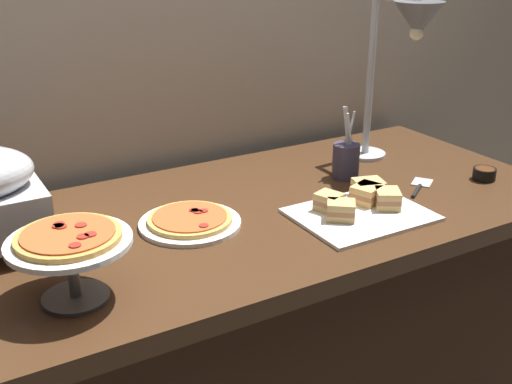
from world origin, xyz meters
The scene contains 9 objects.
back_wall centered at (0.00, 0.50, 1.20)m, with size 4.40×0.04×2.40m, color tan.
buffet_table centered at (0.00, 0.00, 0.39)m, with size 1.90×0.84×0.76m.
heat_lamp centered at (0.59, 0.05, 1.18)m, with size 0.15×0.34×0.54m.
pizza_plate_front centered at (-0.17, -0.01, 0.77)m, with size 0.27×0.27×0.03m.
pizza_plate_center centered at (-0.52, -0.22, 0.88)m, with size 0.26×0.26×0.16m.
sandwich_platter centered at (0.28, -0.17, 0.78)m, with size 0.36×0.28×0.06m.
sauce_cup_near centered at (0.77, -0.16, 0.78)m, with size 0.07×0.07×0.04m.
utensil_holder centered at (0.40, 0.07, 0.82)m, with size 0.08×0.08×0.23m.
serving_spatula centered at (0.55, -0.11, 0.76)m, with size 0.16×0.12×0.01m.
Camera 1 is at (-0.77, -1.40, 1.47)m, focal length 44.33 mm.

